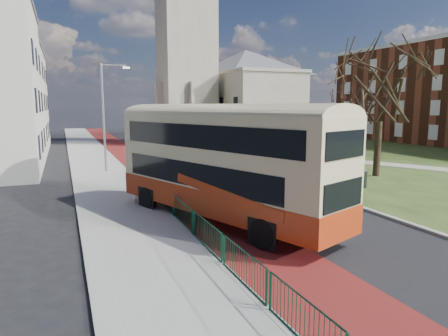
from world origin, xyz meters
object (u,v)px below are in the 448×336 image
streetlamp (106,112)px  winter_tree_far (361,101)px  litter_bin (362,178)px  bus (221,158)px  winter_tree_near (382,78)px

streetlamp → winter_tree_far: 27.95m
winter_tree_far → litter_bin: (-13.59, -16.21, -4.94)m
streetlamp → litter_bin: bearing=-40.2°
litter_bin → streetlamp: bearing=139.8°
bus → winter_tree_far: (24.35, 19.71, 2.72)m
winter_tree_far → litter_bin: bearing=-130.0°
winter_tree_near → winter_tree_far: bearing=53.7°
streetlamp → litter_bin: size_ratio=7.28×
streetlamp → winter_tree_far: (27.59, 4.38, 0.94)m
winter_tree_near → litter_bin: (-3.78, -2.84, -6.40)m
bus → winter_tree_far: winter_tree_far is taller
winter_tree_near → litter_bin: size_ratio=9.14×
bus → streetlamp: bearing=80.8°
winter_tree_near → bus: bearing=-156.5°
winter_tree_far → bus: bearing=-141.0°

